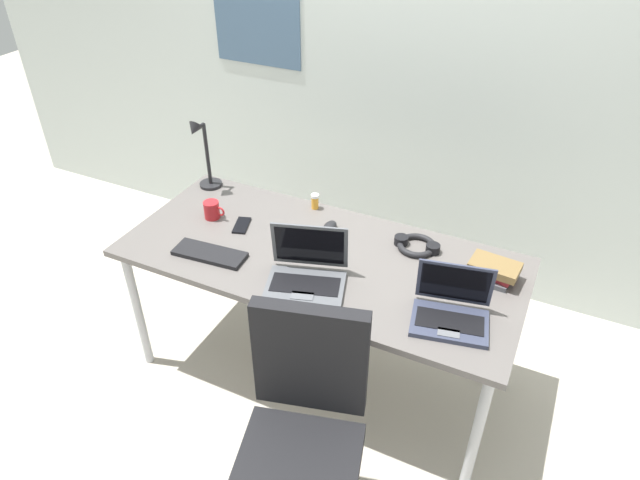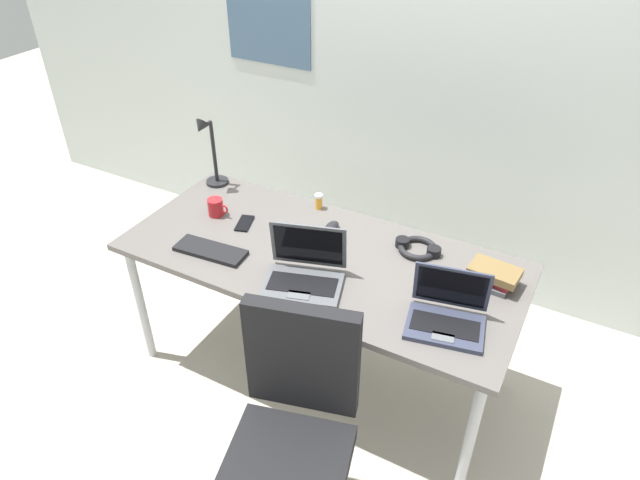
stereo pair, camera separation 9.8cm
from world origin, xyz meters
The scene contains 14 objects.
ground_plane centered at (0.00, 0.00, 0.00)m, with size 12.00×12.00×0.00m, color #B7AD9E.
wall_back centered at (0.00, 1.10, 1.30)m, with size 6.00×0.13×2.60m.
desk centered at (0.00, 0.00, 0.68)m, with size 1.80×0.80×0.74m.
desk_lamp centered at (-0.80, 0.28, 0.94)m, with size 0.12×0.18×0.40m.
laptop_front_left centered at (0.03, -0.20, 0.79)m, with size 0.39×0.35×0.24m.
laptop_by_keyboard centered at (0.64, -0.16, 0.78)m, with size 0.33×0.29×0.22m.
external_keyboard centered at (-0.44, -0.22, 0.75)m, with size 0.33×0.12×0.02m, color black.
computer_mouse centered at (-0.05, 0.20, 0.76)m, with size 0.06×0.10×0.03m, color black.
cell_phone centered at (-0.44, 0.04, 0.74)m, with size 0.06×0.14×0.01m, color black.
headphones centered at (0.37, 0.24, 0.76)m, with size 0.21×0.18×0.04m.
pill_bottle centered at (-0.19, 0.34, 0.78)m, with size 0.04×0.04×0.08m.
book_stack centered at (0.73, 0.17, 0.78)m, with size 0.22×0.18×0.08m.
coffee_mug centered at (-0.61, 0.05, 0.78)m, with size 0.11×0.08×0.09m.
office_chair centered at (0.28, -0.73, 0.40)m, with size 0.54×0.59×0.97m.
Camera 1 is at (0.88, -1.84, 2.26)m, focal length 31.85 mm.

